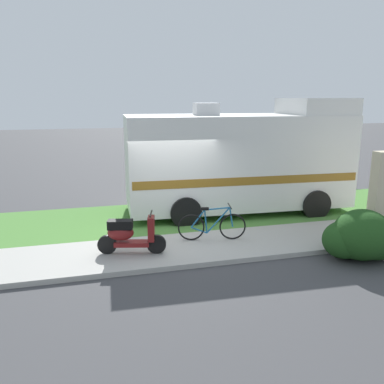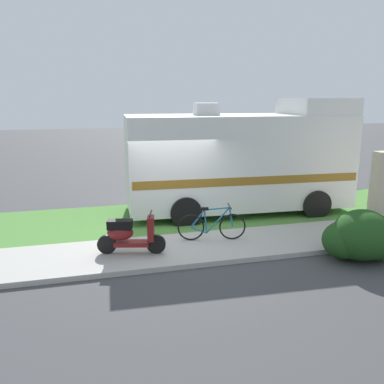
{
  "view_description": "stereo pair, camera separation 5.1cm",
  "coord_description": "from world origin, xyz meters",
  "px_view_note": "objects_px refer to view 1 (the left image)",
  "views": [
    {
      "loc": [
        -2.17,
        -9.9,
        3.61
      ],
      "look_at": [
        0.5,
        0.3,
        1.1
      ],
      "focal_mm": 37.05,
      "sensor_mm": 36.0,
      "label": 1
    },
    {
      "loc": [
        -2.12,
        -9.91,
        3.61
      ],
      "look_at": [
        0.5,
        0.3,
        1.1
      ],
      "focal_mm": 37.05,
      "sensor_mm": 36.0,
      "label": 2
    }
  ],
  "objects_px": {
    "bicycle": "(212,225)",
    "bottle_green": "(353,235)",
    "scooter": "(129,234)",
    "pickup_truck_near": "(289,158)",
    "motorhome_rv": "(241,160)",
    "bottle_spare": "(346,220)"
  },
  "relations": [
    {
      "from": "bottle_green",
      "to": "motorhome_rv",
      "type": "bearing_deg",
      "value": 116.03
    },
    {
      "from": "bottle_spare",
      "to": "bottle_green",
      "type": "bearing_deg",
      "value": -118.28
    },
    {
      "from": "scooter",
      "to": "bottle_green",
      "type": "relative_size",
      "value": 5.57
    },
    {
      "from": "bicycle",
      "to": "pickup_truck_near",
      "type": "relative_size",
      "value": 0.33
    },
    {
      "from": "pickup_truck_near",
      "to": "bottle_spare",
      "type": "relative_size",
      "value": 19.43
    },
    {
      "from": "motorhome_rv",
      "to": "bottle_green",
      "type": "bearing_deg",
      "value": -63.97
    },
    {
      "from": "bottle_green",
      "to": "bottle_spare",
      "type": "relative_size",
      "value": 1.06
    },
    {
      "from": "scooter",
      "to": "motorhome_rv",
      "type": "bearing_deg",
      "value": 37.24
    },
    {
      "from": "bicycle",
      "to": "scooter",
      "type": "bearing_deg",
      "value": -169.88
    },
    {
      "from": "bicycle",
      "to": "bottle_green",
      "type": "height_order",
      "value": "bicycle"
    },
    {
      "from": "scooter",
      "to": "bottle_green",
      "type": "height_order",
      "value": "scooter"
    },
    {
      "from": "pickup_truck_near",
      "to": "bottle_green",
      "type": "xyz_separation_m",
      "value": [
        -2.52,
        -8.12,
        -0.71
      ]
    },
    {
      "from": "scooter",
      "to": "bottle_green",
      "type": "bearing_deg",
      "value": -5.54
    },
    {
      "from": "bicycle",
      "to": "motorhome_rv",
      "type": "bearing_deg",
      "value": 55.67
    },
    {
      "from": "scooter",
      "to": "pickup_truck_near",
      "type": "relative_size",
      "value": 0.3
    },
    {
      "from": "scooter",
      "to": "bottle_spare",
      "type": "relative_size",
      "value": 5.92
    },
    {
      "from": "scooter",
      "to": "pickup_truck_near",
      "type": "bearing_deg",
      "value": 43.27
    },
    {
      "from": "bottle_green",
      "to": "pickup_truck_near",
      "type": "bearing_deg",
      "value": 72.74
    },
    {
      "from": "scooter",
      "to": "bottle_green",
      "type": "distance_m",
      "value": 5.57
    },
    {
      "from": "motorhome_rv",
      "to": "pickup_truck_near",
      "type": "height_order",
      "value": "motorhome_rv"
    },
    {
      "from": "motorhome_rv",
      "to": "bicycle",
      "type": "bearing_deg",
      "value": -124.33
    },
    {
      "from": "scooter",
      "to": "bottle_spare",
      "type": "bearing_deg",
      "value": 5.82
    }
  ]
}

